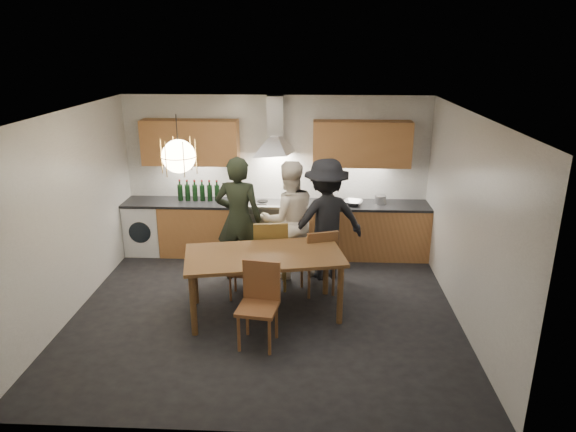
{
  "coord_description": "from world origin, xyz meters",
  "views": [
    {
      "loc": [
        0.59,
        -6.04,
        3.39
      ],
      "look_at": [
        0.28,
        0.4,
        1.2
      ],
      "focal_mm": 32.0,
      "sensor_mm": 36.0,
      "label": 1
    }
  ],
  "objects_px": {
    "chair_back_left": "(241,269)",
    "wine_bottles": "(199,190)",
    "stock_pot": "(380,200)",
    "chair_front": "(259,298)",
    "person_right": "(326,220)",
    "mixing_bowl": "(353,203)",
    "dining_table": "(264,261)",
    "person_mid": "(289,219)",
    "person_left": "(239,219)"
  },
  "relations": [
    {
      "from": "chair_front",
      "to": "wine_bottles",
      "type": "relative_size",
      "value": 1.41
    },
    {
      "from": "chair_back_left",
      "to": "person_left",
      "type": "xyz_separation_m",
      "value": [
        -0.12,
        0.68,
        0.48
      ]
    },
    {
      "from": "person_mid",
      "to": "stock_pot",
      "type": "height_order",
      "value": "person_mid"
    },
    {
      "from": "dining_table",
      "to": "person_left",
      "type": "relative_size",
      "value": 1.14
    },
    {
      "from": "chair_back_left",
      "to": "stock_pot",
      "type": "distance_m",
      "value": 2.71
    },
    {
      "from": "dining_table",
      "to": "chair_back_left",
      "type": "xyz_separation_m",
      "value": [
        -0.35,
        0.35,
        -0.28
      ]
    },
    {
      "from": "dining_table",
      "to": "mixing_bowl",
      "type": "bearing_deg",
      "value": 45.56
    },
    {
      "from": "person_left",
      "to": "stock_pot",
      "type": "bearing_deg",
      "value": -148.92
    },
    {
      "from": "chair_front",
      "to": "mixing_bowl",
      "type": "bearing_deg",
      "value": 72.87
    },
    {
      "from": "dining_table",
      "to": "person_right",
      "type": "height_order",
      "value": "person_right"
    },
    {
      "from": "person_mid",
      "to": "mixing_bowl",
      "type": "distance_m",
      "value": 1.25
    },
    {
      "from": "wine_bottles",
      "to": "person_mid",
      "type": "bearing_deg",
      "value": -29.21
    },
    {
      "from": "chair_back_left",
      "to": "person_mid",
      "type": "xyz_separation_m",
      "value": [
        0.61,
        0.85,
        0.43
      ]
    },
    {
      "from": "person_left",
      "to": "stock_pot",
      "type": "distance_m",
      "value": 2.4
    },
    {
      "from": "dining_table",
      "to": "chair_front",
      "type": "relative_size",
      "value": 2.17
    },
    {
      "from": "chair_back_left",
      "to": "dining_table",
      "type": "bearing_deg",
      "value": 139.56
    },
    {
      "from": "dining_table",
      "to": "person_mid",
      "type": "relative_size",
      "value": 1.2
    },
    {
      "from": "mixing_bowl",
      "to": "stock_pot",
      "type": "distance_m",
      "value": 0.46
    },
    {
      "from": "chair_back_left",
      "to": "wine_bottles",
      "type": "relative_size",
      "value": 1.15
    },
    {
      "from": "person_right",
      "to": "wine_bottles",
      "type": "height_order",
      "value": "person_right"
    },
    {
      "from": "stock_pot",
      "to": "wine_bottles",
      "type": "height_order",
      "value": "wine_bottles"
    },
    {
      "from": "chair_front",
      "to": "wine_bottles",
      "type": "distance_m",
      "value": 3.05
    },
    {
      "from": "dining_table",
      "to": "chair_front",
      "type": "distance_m",
      "value": 0.69
    },
    {
      "from": "dining_table",
      "to": "stock_pot",
      "type": "distance_m",
      "value": 2.67
    },
    {
      "from": "dining_table",
      "to": "person_right",
      "type": "distance_m",
      "value": 1.42
    },
    {
      "from": "person_left",
      "to": "stock_pot",
      "type": "height_order",
      "value": "person_left"
    },
    {
      "from": "chair_back_left",
      "to": "person_mid",
      "type": "height_order",
      "value": "person_mid"
    },
    {
      "from": "chair_back_left",
      "to": "mixing_bowl",
      "type": "distance_m",
      "value": 2.32
    },
    {
      "from": "chair_back_left",
      "to": "person_right",
      "type": "distance_m",
      "value": 1.48
    },
    {
      "from": "stock_pot",
      "to": "chair_back_left",
      "type": "bearing_deg",
      "value": -140.69
    },
    {
      "from": "person_mid",
      "to": "stock_pot",
      "type": "bearing_deg",
      "value": -167.8
    },
    {
      "from": "chair_front",
      "to": "dining_table",
      "type": "bearing_deg",
      "value": 98.97
    },
    {
      "from": "chair_front",
      "to": "mixing_bowl",
      "type": "height_order",
      "value": "chair_front"
    },
    {
      "from": "person_right",
      "to": "mixing_bowl",
      "type": "relative_size",
      "value": 6.06
    },
    {
      "from": "chair_back_left",
      "to": "chair_front",
      "type": "xyz_separation_m",
      "value": [
        0.35,
        -1.02,
        0.11
      ]
    },
    {
      "from": "dining_table",
      "to": "mixing_bowl",
      "type": "xyz_separation_m",
      "value": [
        1.27,
        1.94,
        0.2
      ]
    },
    {
      "from": "dining_table",
      "to": "wine_bottles",
      "type": "bearing_deg",
      "value": 110.36
    },
    {
      "from": "person_mid",
      "to": "stock_pot",
      "type": "distance_m",
      "value": 1.68
    },
    {
      "from": "chair_front",
      "to": "person_mid",
      "type": "distance_m",
      "value": 1.92
    },
    {
      "from": "person_left",
      "to": "person_right",
      "type": "distance_m",
      "value": 1.28
    },
    {
      "from": "dining_table",
      "to": "wine_bottles",
      "type": "height_order",
      "value": "wine_bottles"
    },
    {
      "from": "dining_table",
      "to": "person_left",
      "type": "xyz_separation_m",
      "value": [
        -0.47,
        1.03,
        0.2
      ]
    },
    {
      "from": "stock_pot",
      "to": "mixing_bowl",
      "type": "bearing_deg",
      "value": -167.38
    },
    {
      "from": "chair_front",
      "to": "stock_pot",
      "type": "xyz_separation_m",
      "value": [
        1.71,
        2.71,
        0.4
      ]
    },
    {
      "from": "chair_front",
      "to": "person_right",
      "type": "distance_m",
      "value": 2.02
    },
    {
      "from": "person_left",
      "to": "person_mid",
      "type": "relative_size",
      "value": 1.05
    },
    {
      "from": "chair_front",
      "to": "person_right",
      "type": "height_order",
      "value": "person_right"
    },
    {
      "from": "person_mid",
      "to": "chair_front",
      "type": "bearing_deg",
      "value": 64.51
    },
    {
      "from": "dining_table",
      "to": "chair_back_left",
      "type": "height_order",
      "value": "dining_table"
    },
    {
      "from": "chair_front",
      "to": "person_right",
      "type": "relative_size",
      "value": 0.54
    }
  ]
}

